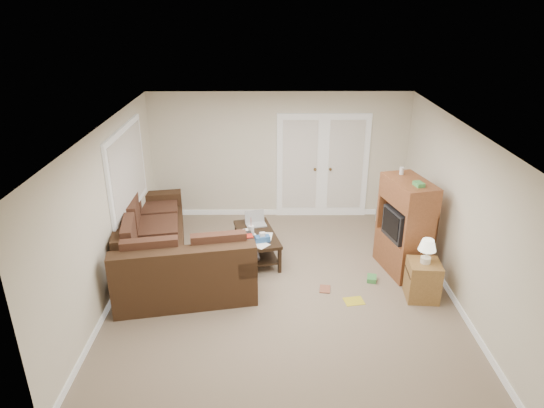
{
  "coord_description": "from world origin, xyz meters",
  "views": [
    {
      "loc": [
        -0.2,
        -6.33,
        4.09
      ],
      "look_at": [
        -0.16,
        0.7,
        1.1
      ],
      "focal_mm": 32.0,
      "sensor_mm": 36.0,
      "label": 1
    }
  ],
  "objects_px": {
    "sectional_sofa": "(166,251)",
    "side_cabinet": "(423,277)",
    "tv_armoire": "(405,226)",
    "coffee_table": "(257,244)"
  },
  "relations": [
    {
      "from": "coffee_table",
      "to": "side_cabinet",
      "type": "xyz_separation_m",
      "value": [
        2.45,
        -1.21,
        0.08
      ]
    },
    {
      "from": "coffee_table",
      "to": "side_cabinet",
      "type": "distance_m",
      "value": 2.73
    },
    {
      "from": "sectional_sofa",
      "to": "tv_armoire",
      "type": "distance_m",
      "value": 3.82
    },
    {
      "from": "sectional_sofa",
      "to": "coffee_table",
      "type": "xyz_separation_m",
      "value": [
        1.45,
        0.45,
        -0.11
      ]
    },
    {
      "from": "sectional_sofa",
      "to": "side_cabinet",
      "type": "distance_m",
      "value": 3.97
    },
    {
      "from": "tv_armoire",
      "to": "side_cabinet",
      "type": "bearing_deg",
      "value": -96.79
    },
    {
      "from": "coffee_table",
      "to": "tv_armoire",
      "type": "xyz_separation_m",
      "value": [
        2.35,
        -0.39,
        0.52
      ]
    },
    {
      "from": "sectional_sofa",
      "to": "tv_armoire",
      "type": "height_order",
      "value": "tv_armoire"
    },
    {
      "from": "side_cabinet",
      "to": "sectional_sofa",
      "type": "bearing_deg",
      "value": 173.23
    },
    {
      "from": "sectional_sofa",
      "to": "coffee_table",
      "type": "bearing_deg",
      "value": 6.89
    }
  ]
}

